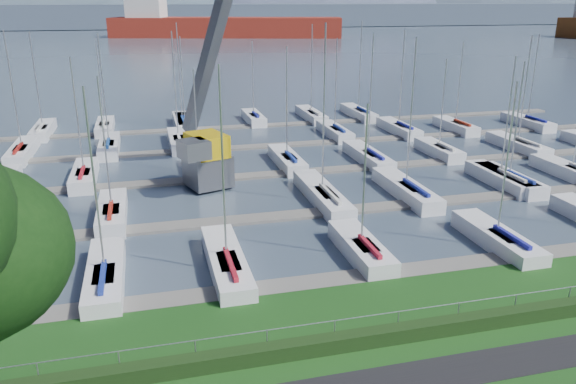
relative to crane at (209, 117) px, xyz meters
name	(u,v)px	position (x,y,z in m)	size (l,w,h in m)	color
path	(383,383)	(3.17, -28.29, -5.32)	(160.00, 2.00, 0.04)	black
water	(157,33)	(3.17, 234.71, -5.73)	(800.00, 540.00, 0.20)	#435162
hedge	(359,339)	(3.17, -25.69, -4.98)	(80.00, 0.70, 0.70)	#1A3212
fence	(356,318)	(3.17, -25.29, -4.13)	(0.04, 0.04, 80.00)	#9C9EA4
foothill	(152,15)	(3.17, 304.71, 0.67)	(900.00, 80.00, 12.00)	#445164
docks	(248,176)	(3.17, 0.71, -5.55)	(90.00, 41.60, 0.25)	slate
crane	(209,117)	(0.00, 0.00, 0.00)	(7.41, 13.03, 22.35)	slate
cargo_ship_mid	(216,27)	(26.08, 194.88, -1.73)	(94.85, 42.89, 21.50)	maroon
sailboat_fleet	(222,108)	(1.57, 3.53, 0.04)	(75.66, 49.95, 13.38)	navy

